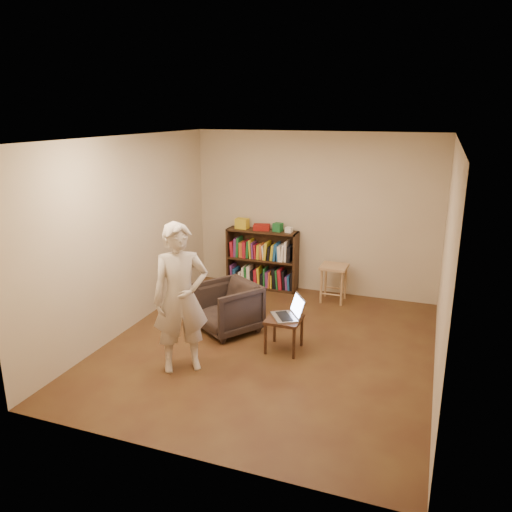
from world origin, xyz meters
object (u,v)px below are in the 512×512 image
(armchair, at_px, (228,307))
(person, at_px, (181,298))
(bookshelf, at_px, (262,262))
(stool, at_px, (334,272))
(side_table, at_px, (284,324))
(laptop, at_px, (289,313))

(armchair, relative_size, person, 0.43)
(bookshelf, xyz_separation_m, stool, (1.26, -0.23, 0.03))
(armchair, distance_m, side_table, 0.92)
(stool, height_order, side_table, stool)
(armchair, bearing_deg, side_table, 16.38)
(bookshelf, relative_size, side_table, 2.79)
(bookshelf, xyz_separation_m, armchair, (0.15, -1.82, -0.10))
(laptop, bearing_deg, side_table, -79.70)
(stool, height_order, laptop, laptop)
(laptop, bearing_deg, stool, 140.84)
(laptop, bearing_deg, bookshelf, 174.22)
(side_table, bearing_deg, laptop, 43.67)
(side_table, xyz_separation_m, person, (-0.97, -0.84, 0.51))
(stool, bearing_deg, bookshelf, 169.88)
(side_table, bearing_deg, armchair, 162.09)
(armchair, bearing_deg, stool, 89.37)
(side_table, bearing_deg, person, -139.14)
(bookshelf, distance_m, stool, 1.28)
(stool, distance_m, laptop, 1.84)
(armchair, relative_size, side_table, 1.74)
(side_table, bearing_deg, bookshelf, 115.94)
(armchair, distance_m, person, 1.24)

